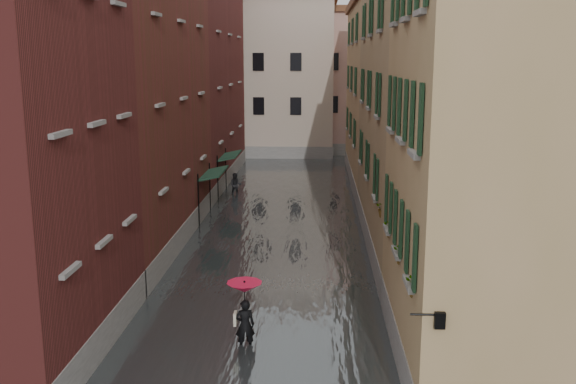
# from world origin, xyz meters

# --- Properties ---
(ground) EXTENTS (120.00, 120.00, 0.00)m
(ground) POSITION_xyz_m (0.00, 0.00, 0.00)
(ground) COLOR #4E4E50
(ground) RESTS_ON ground
(floodwater) EXTENTS (10.00, 60.00, 0.20)m
(floodwater) POSITION_xyz_m (0.00, 13.00, 0.10)
(floodwater) COLOR #4A5052
(floodwater) RESTS_ON ground
(building_left_mid) EXTENTS (6.00, 14.00, 12.50)m
(building_left_mid) POSITION_xyz_m (-7.00, 9.00, 6.25)
(building_left_mid) COLOR maroon
(building_left_mid) RESTS_ON ground
(building_left_far) EXTENTS (6.00, 16.00, 14.00)m
(building_left_far) POSITION_xyz_m (-7.00, 24.00, 7.00)
(building_left_far) COLOR maroon
(building_left_far) RESTS_ON ground
(building_right_near) EXTENTS (6.00, 8.00, 11.50)m
(building_right_near) POSITION_xyz_m (7.00, -2.00, 5.75)
(building_right_near) COLOR #9B7F50
(building_right_near) RESTS_ON ground
(building_right_mid) EXTENTS (6.00, 14.00, 13.00)m
(building_right_mid) POSITION_xyz_m (7.00, 9.00, 6.50)
(building_right_mid) COLOR #967E5B
(building_right_mid) RESTS_ON ground
(building_right_far) EXTENTS (6.00, 16.00, 11.50)m
(building_right_far) POSITION_xyz_m (7.00, 24.00, 5.75)
(building_right_far) COLOR #9B7F50
(building_right_far) RESTS_ON ground
(building_end_cream) EXTENTS (12.00, 9.00, 13.00)m
(building_end_cream) POSITION_xyz_m (-3.00, 38.00, 6.50)
(building_end_cream) COLOR #B8AC92
(building_end_cream) RESTS_ON ground
(building_end_pink) EXTENTS (10.00, 9.00, 12.00)m
(building_end_pink) POSITION_xyz_m (6.00, 40.00, 6.00)
(building_end_pink) COLOR #A77D75
(building_end_pink) RESTS_ON ground
(awning_near) EXTENTS (1.09, 3.38, 2.80)m
(awning_near) POSITION_xyz_m (-3.48, 13.35, 2.48)
(awning_near) COLOR #173424
(awning_near) RESTS_ON ground
(awning_far) EXTENTS (1.09, 3.35, 2.80)m
(awning_far) POSITION_xyz_m (-3.48, 19.36, 2.48)
(awning_far) COLOR #173424
(awning_far) RESTS_ON ground
(wall_lantern) EXTENTS (0.71, 0.22, 0.35)m
(wall_lantern) POSITION_xyz_m (4.33, -6.00, 3.01)
(wall_lantern) COLOR black
(wall_lantern) RESTS_ON ground
(window_planters) EXTENTS (0.59, 8.38, 0.84)m
(window_planters) POSITION_xyz_m (4.12, -0.77, 3.51)
(window_planters) COLOR brown
(window_planters) RESTS_ON ground
(pedestrian_main) EXTENTS (1.02, 1.02, 2.06)m
(pedestrian_main) POSITION_xyz_m (-0.21, -1.38, 1.31)
(pedestrian_main) COLOR black
(pedestrian_main) RESTS_ON ground
(pedestrian_far) EXTENTS (0.76, 0.62, 1.48)m
(pedestrian_far) POSITION_xyz_m (-3.13, 19.39, 0.74)
(pedestrian_far) COLOR black
(pedestrian_far) RESTS_ON ground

